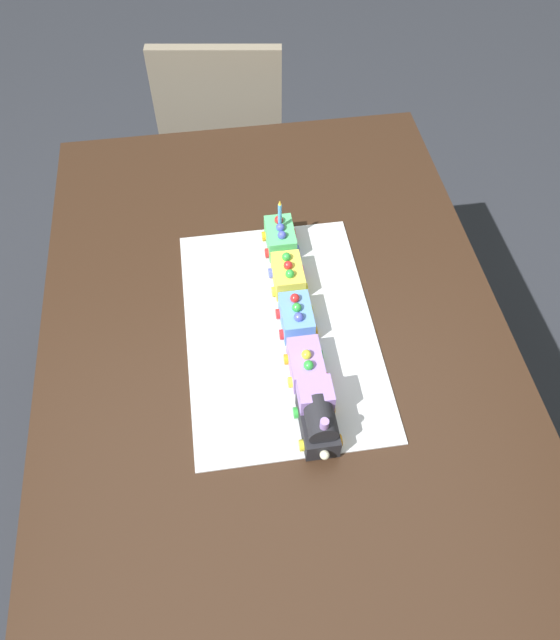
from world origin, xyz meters
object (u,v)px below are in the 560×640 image
object	(u,v)px
birthday_candle	(280,212)
cake_locomotive	(318,417)
cake_car_hopper_mint_green	(280,237)
cake_car_gondola_lavender	(306,364)
cake_car_tanker_lemon	(288,275)
dining_table	(274,350)
chair	(225,135)
cake_car_flatbed_sky_blue	(296,317)

from	to	relation	value
birthday_candle	cake_locomotive	bearing A→B (deg)	180.00
birthday_candle	cake_car_hopper_mint_green	bearing A→B (deg)	-180.00
cake_car_gondola_lavender	cake_car_tanker_lemon	world-z (taller)	same
cake_car_gondola_lavender	birthday_candle	world-z (taller)	birthday_candle
cake_car_gondola_lavender	cake_car_hopper_mint_green	xyz separation A→B (m)	(0.35, 0.00, 0.00)
dining_table	cake_locomotive	xyz separation A→B (m)	(-0.26, -0.05, 0.16)
cake_car_gondola_lavender	birthday_candle	distance (m)	0.37
chair	cake_car_hopper_mint_green	distance (m)	0.87
dining_table	cake_locomotive	world-z (taller)	cake_locomotive
chair	cake_car_flatbed_sky_blue	bearing A→B (deg)	102.52
chair	cake_car_tanker_lemon	xyz separation A→B (m)	(-0.93, -0.08, 0.30)
dining_table	cake_car_tanker_lemon	bearing A→B (deg)	-24.65
cake_car_hopper_mint_green	birthday_candle	bearing A→B (deg)	0.00
cake_car_tanker_lemon	birthday_candle	size ratio (longest dim) A/B	1.51
cake_car_flatbed_sky_blue	cake_car_tanker_lemon	distance (m)	0.12
cake_car_hopper_mint_green	birthday_candle	world-z (taller)	birthday_candle
cake_car_hopper_mint_green	cake_car_tanker_lemon	bearing A→B (deg)	180.00
chair	birthday_candle	bearing A→B (deg)	103.81
dining_table	cake_car_tanker_lemon	world-z (taller)	cake_car_tanker_lemon
dining_table	cake_car_gondola_lavender	world-z (taller)	cake_car_gondola_lavender
cake_car_flatbed_sky_blue	cake_car_hopper_mint_green	world-z (taller)	same
cake_car_gondola_lavender	cake_car_flatbed_sky_blue	distance (m)	0.12
cake_car_gondola_lavender	cake_car_hopper_mint_green	distance (m)	0.35
dining_table	birthday_candle	size ratio (longest dim) A/B	21.20
cake_car_hopper_mint_green	cake_car_flatbed_sky_blue	bearing A→B (deg)	180.00
cake_locomotive	cake_car_hopper_mint_green	bearing A→B (deg)	-0.00
dining_table	cake_car_gondola_lavender	distance (m)	0.20
cake_car_hopper_mint_green	cake_locomotive	bearing A→B (deg)	180.00
chair	cake_locomotive	bearing A→B (deg)	101.70
cake_car_gondola_lavender	cake_car_flatbed_sky_blue	bearing A→B (deg)	0.00
chair	birthday_candle	xyz separation A→B (m)	(-0.81, -0.08, 0.37)
dining_table	birthday_candle	bearing A→B (deg)	-11.65
cake_car_flatbed_sky_blue	cake_car_hopper_mint_green	bearing A→B (deg)	0.00
cake_car_gondola_lavender	cake_car_tanker_lemon	xyz separation A→B (m)	(0.24, 0.00, 0.00)
cake_car_tanker_lemon	cake_car_flatbed_sky_blue	bearing A→B (deg)	180.00
cake_locomotive	cake_car_gondola_lavender	world-z (taller)	cake_locomotive
cake_locomotive	cake_car_gondola_lavender	xyz separation A→B (m)	(0.13, -0.00, -0.02)
birthday_candle	chair	bearing A→B (deg)	5.60
dining_table	cake_car_tanker_lemon	xyz separation A→B (m)	(0.10, -0.05, 0.14)
chair	birthday_candle	world-z (taller)	birthday_candle
chair	cake_locomotive	xyz separation A→B (m)	(-1.30, -0.08, 0.32)
dining_table	cake_locomotive	distance (m)	0.31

